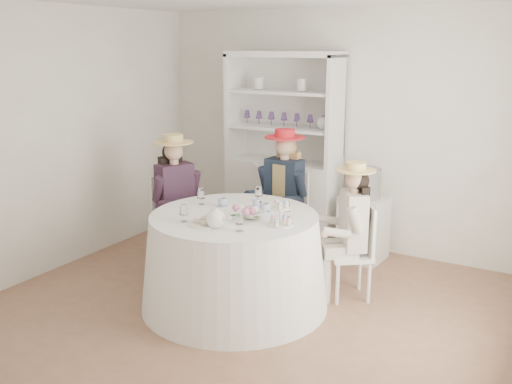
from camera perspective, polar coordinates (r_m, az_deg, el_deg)
The scene contains 21 objects.
ground at distance 5.27m, azimuth -0.56°, elevation -11.37°, with size 4.50×4.50×0.00m, color brown.
wall_back at distance 6.60m, azimuth 8.38°, elevation 6.11°, with size 4.50×4.50×0.00m, color silver.
wall_front at distance 3.33m, azimuth -18.55°, elevation -2.86°, with size 4.50×4.50×0.00m, color silver.
wall_left at distance 6.27m, azimuth -18.61°, elevation 5.06°, with size 4.50×4.50×0.00m, color silver.
tea_table at distance 5.15m, azimuth -2.16°, elevation -6.84°, with size 1.68×1.68×0.85m.
hutch at distance 6.71m, azimuth 2.83°, elevation 1.54°, with size 1.42×0.77×2.23m.
side_table at distance 6.35m, azimuth 10.69°, elevation -3.60°, with size 0.45×0.45×0.70m, color silver.
hatbox at distance 6.21m, azimuth 10.91°, elevation 0.88°, with size 0.32×0.32×0.32m, color black.
guest_left at distance 5.91m, azimuth -7.97°, elevation -0.27°, with size 0.60×0.54×1.43m.
guest_mid at distance 5.94m, azimuth 2.71°, elevation 0.20°, with size 0.53×0.56×1.47m.
guest_right at distance 5.26m, azimuth 9.47°, elevation -3.07°, with size 0.55×0.53×1.29m.
spare_chair at distance 6.54m, azimuth 1.16°, elevation -1.24°, with size 0.57×0.57×0.97m.
teacup_a at distance 5.25m, azimuth -3.36°, elevation -1.10°, with size 0.09×0.09×0.07m, color white.
teacup_b at distance 5.22m, azimuth -0.02°, elevation -1.17°, with size 0.07×0.07×0.07m, color white.
teacup_c at distance 5.06m, azimuth 0.86°, elevation -1.66°, with size 0.09×0.09×0.07m, color white.
flower_bowl at distance 4.89m, azimuth -0.35°, elevation -2.36°, with size 0.21×0.21×0.05m, color white.
flower_arrangement at distance 4.82m, azimuth -1.03°, elevation -1.89°, with size 0.17×0.18×0.07m.
table_teapot at distance 4.65m, azimuth -4.04°, elevation -2.69°, with size 0.23×0.16×0.17m.
sandwich_plate at distance 4.76m, azimuth -5.12°, elevation -3.05°, with size 0.28×0.28×0.06m.
cupcake_stand at distance 4.71m, azimuth 2.47°, elevation -2.44°, with size 0.22×0.22×0.20m.
stemware_set at distance 4.99m, azimuth -2.22°, elevation -1.45°, with size 0.95×0.92×0.15m.
Camera 1 is at (2.43, -4.07, 2.30)m, focal length 40.00 mm.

